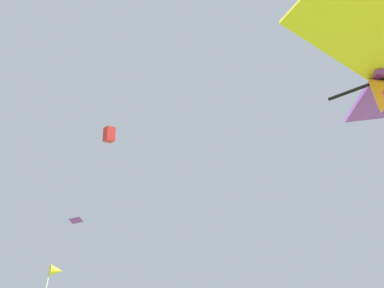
{
  "coord_description": "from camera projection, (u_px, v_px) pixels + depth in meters",
  "views": [
    {
      "loc": [
        -2.23,
        -0.53,
        0.81
      ],
      "look_at": [
        -0.23,
        2.3,
        2.75
      ],
      "focal_mm": 30.39,
      "sensor_mm": 36.0,
      "label": 1
    }
  ],
  "objects": [
    {
      "name": "distant_kite_red_low_left",
      "position": [
        109.0,
        134.0,
        21.24
      ],
      "size": [
        0.78,
        0.8,
        1.1
      ],
      "color": "red"
    },
    {
      "name": "distant_kite_purple_high_right",
      "position": [
        76.0,
        220.0,
        18.93
      ],
      "size": [
        0.69,
        0.69,
        0.24
      ],
      "color": "purple"
    },
    {
      "name": "marker_flag",
      "position": [
        54.0,
        278.0,
        7.14
      ],
      "size": [
        0.3,
        0.24,
        2.0
      ],
      "color": "silver",
      "rests_on": "ground"
    }
  ]
}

